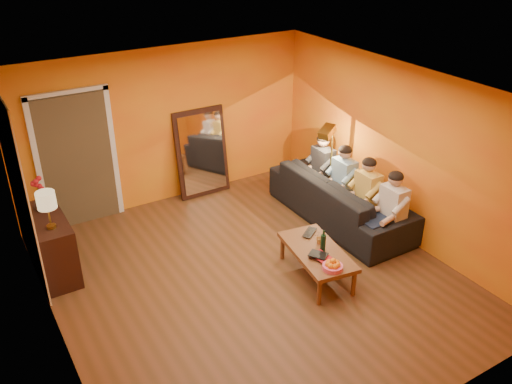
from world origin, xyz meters
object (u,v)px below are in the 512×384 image
sofa (340,198)px  person_far_right (323,169)px  floor_lamp (331,168)px  coffee_table (316,263)px  person_mid_left (367,195)px  sideboard (52,245)px  vase (41,203)px  person_far_left (393,210)px  table_lamp (48,210)px  wine_bottle (323,241)px  mirror_frame (202,153)px  laptop (313,233)px  dog (344,211)px  person_mid_right (344,181)px  tumbler (319,240)px

sofa → person_far_right: (0.13, 0.65, 0.23)m
floor_lamp → coffee_table: bearing=-156.7°
person_mid_left → floor_lamp: bearing=92.0°
sideboard → vase: bearing=90.0°
sideboard → coffee_table: sideboard is taller
person_far_left → vase: 4.89m
table_lamp → wine_bottle: (3.05, -1.70, -0.53)m
mirror_frame → laptop: bearing=-81.7°
floor_lamp → person_far_left: size_ratio=1.18×
sideboard → dog: (4.10, -1.18, -0.10)m
sideboard → person_mid_left: bearing=-17.3°
table_lamp → sofa: 4.34m
sofa → person_mid_left: 0.52m
sofa → dog: 0.31m
sofa → wine_bottle: 1.63m
vase → person_far_left: bearing=-26.3°
floor_lamp → person_far_right: (0.03, 0.24, -0.11)m
table_lamp → vase: table_lamp is taller
vase → sofa: bearing=-15.3°
coffee_table → person_far_left: person_far_left is taller
person_mid_right → vase: size_ratio=6.22×
sideboard → dog: size_ratio=1.82×
mirror_frame → wine_bottle: mirror_frame is taller
person_mid_right → laptop: size_ratio=4.01×
table_lamp → coffee_table: 3.54m
person_mid_left → person_far_right: size_ratio=1.00×
person_far_left → floor_lamp: bearing=91.2°
dog → person_mid_right: size_ratio=0.53×
mirror_frame → vase: mirror_frame is taller
wine_bottle → tumbler: bearing=67.6°
sideboard → table_lamp: table_lamp is taller
sofa → floor_lamp: floor_lamp is taller
table_lamp → tumbler: 3.53m
sofa → person_mid_left: person_mid_left is taller
laptop → person_mid_left: bearing=-23.0°
person_mid_right → person_far_right: size_ratio=1.00×
sideboard → sofa: bearing=-12.1°
coffee_table → laptop: size_ratio=4.01×
mirror_frame → dog: 2.65m
person_mid_left → laptop: person_mid_left is taller
vase → sideboard: bearing=-90.0°
floor_lamp → tumbler: floor_lamp is taller
sideboard → table_lamp: 0.74m
sideboard → mirror_frame: bearing=21.2°
sofa → floor_lamp: size_ratio=1.81×
person_far_left → wine_bottle: 1.32m
person_mid_right → wine_bottle: size_ratio=3.94×
mirror_frame → laptop: size_ratio=5.00×
floor_lamp → wine_bottle: 1.98m
dog → person_mid_right: (0.27, 0.37, 0.29)m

